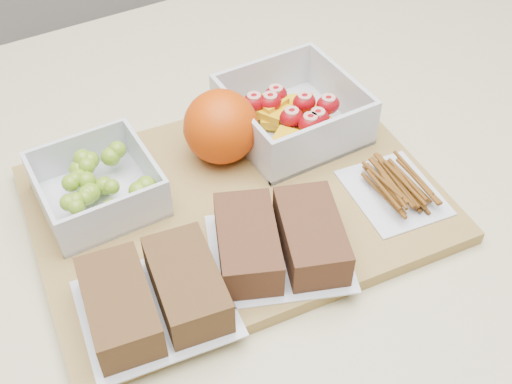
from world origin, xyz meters
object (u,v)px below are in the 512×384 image
fruit_container (292,115)px  sandwich_bag_center (279,240)px  cutting_board (236,204)px  pretzel_bag (395,185)px  grape_container (98,186)px  orange (221,127)px  sandwich_bag_left (154,296)px

fruit_container → sandwich_bag_center: 0.19m
cutting_board → pretzel_bag: pretzel_bag is taller
sandwich_bag_center → grape_container: bearing=128.7°
grape_container → orange: orange is taller
cutting_board → sandwich_bag_center: sandwich_bag_center is taller
orange → sandwich_bag_left: bearing=-133.9°
fruit_container → orange: (-0.09, 0.00, 0.02)m
fruit_container → pretzel_bag: 0.15m
orange → sandwich_bag_center: 0.16m
fruit_container → orange: size_ratio=1.70×
cutting_board → fruit_container: bearing=36.5°
sandwich_bag_center → cutting_board: bearing=90.2°
grape_container → fruit_container: size_ratio=0.82×
fruit_container → grape_container: bearing=179.3°
sandwich_bag_left → pretzel_bag: (0.28, 0.01, -0.01)m
orange → grape_container: bearing=179.5°
grape_container → pretzel_bag: (0.28, -0.15, -0.01)m
orange → pretzel_bag: orange is taller
fruit_container → sandwich_bag_left: size_ratio=0.96×
cutting_board → sandwich_bag_left: bearing=-141.0°
cutting_board → pretzel_bag: size_ratio=3.58×
cutting_board → orange: (0.02, 0.07, 0.05)m
cutting_board → pretzel_bag: 0.17m
sandwich_bag_left → sandwich_bag_center: (0.13, -0.00, 0.00)m
sandwich_bag_left → fruit_container: bearing=32.5°
cutting_board → sandwich_bag_left: sandwich_bag_left is taller
fruit_container → sandwich_bag_center: fruit_container is taller
cutting_board → sandwich_bag_center: 0.09m
pretzel_bag → cutting_board: bearing=152.8°
cutting_board → grape_container: size_ratio=3.59×
cutting_board → grape_container: 0.15m
orange → pretzel_bag: (0.13, -0.15, -0.03)m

